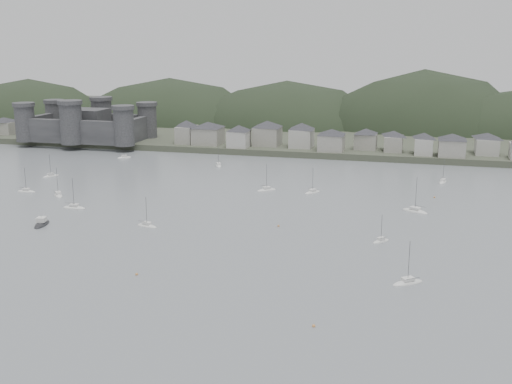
# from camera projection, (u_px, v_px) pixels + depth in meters

# --- Properties ---
(ground) EXTENTS (900.00, 900.00, 0.00)m
(ground) POSITION_uv_depth(u_px,v_px,m) (169.00, 296.00, 140.03)
(ground) COLOR slate
(ground) RESTS_ON ground
(far_shore_land) EXTENTS (900.00, 250.00, 3.00)m
(far_shore_land) POSITION_uv_depth(u_px,v_px,m) (342.00, 123.00, 416.89)
(far_shore_land) COLOR #383D2D
(far_shore_land) RESTS_ON ground
(forested_ridge) EXTENTS (851.55, 103.94, 102.57)m
(forested_ridge) POSITION_uv_depth(u_px,v_px,m) (344.00, 149.00, 394.63)
(forested_ridge) COLOR black
(forested_ridge) RESTS_ON ground
(castle) EXTENTS (66.00, 43.00, 20.00)m
(castle) POSITION_uv_depth(u_px,v_px,m) (87.00, 124.00, 336.31)
(castle) COLOR #303032
(castle) RESTS_ON far_shore_land
(waterfront_town) EXTENTS (451.48, 28.46, 12.92)m
(waterfront_town) POSITION_uv_depth(u_px,v_px,m) (420.00, 140.00, 297.69)
(waterfront_town) COLOR gray
(waterfront_town) RESTS_ON far_shore_land
(sailboat_lead) EXTENTS (7.56, 4.15, 9.88)m
(sailboat_lead) POSITION_uv_depth(u_px,v_px,m) (147.00, 226.00, 191.59)
(sailboat_lead) COLOR silver
(sailboat_lead) RESTS_ON ground
(moored_fleet) EXTENTS (223.37, 177.24, 12.92)m
(moored_fleet) POSITION_uv_depth(u_px,v_px,m) (226.00, 219.00, 199.21)
(moored_fleet) COLOR silver
(moored_fleet) RESTS_ON ground
(motor_launch_far) EXTENTS (5.25, 9.69, 4.17)m
(motor_launch_far) POSITION_uv_depth(u_px,v_px,m) (42.00, 224.00, 193.21)
(motor_launch_far) COLOR black
(motor_launch_far) RESTS_ON ground
(mooring_buoys) EXTENTS (179.89, 114.82, 0.70)m
(mooring_buoys) POSITION_uv_depth(u_px,v_px,m) (276.00, 241.00, 177.53)
(mooring_buoys) COLOR #C98443
(mooring_buoys) RESTS_ON ground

